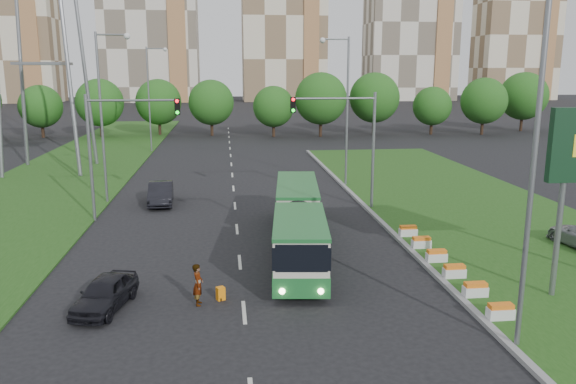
{
  "coord_description": "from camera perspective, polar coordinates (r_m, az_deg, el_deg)",
  "views": [
    {
      "loc": [
        -3.6,
        -26.87,
        9.45
      ],
      "look_at": [
        -0.07,
        4.31,
        2.6
      ],
      "focal_mm": 35.0,
      "sensor_mm": 36.0,
      "label": 1
    }
  ],
  "objects": [
    {
      "name": "articulated_bus",
      "position": [
        29.97,
        0.89,
        -3.0
      ],
      "size": [
        2.37,
        15.22,
        2.51
      ],
      "rotation": [
        0.0,
        0.0,
        -0.11
      ],
      "color": "beige",
      "rests_on": "ground"
    },
    {
      "name": "apartment_tower_ceast",
      "position": [
        178.53,
        -0.47,
        17.32
      ],
      "size": [
        25.0,
        15.0,
        50.0
      ],
      "primitive_type": "cube",
      "color": "beige",
      "rests_on": "ground"
    },
    {
      "name": "lane_markings",
      "position": [
        47.82,
        -5.61,
        0.86
      ],
      "size": [
        0.2,
        100.0,
        0.01
      ],
      "primitive_type": null,
      "color": "beige",
      "rests_on": "ground"
    },
    {
      "name": "pedestrian",
      "position": [
        23.49,
        -9.13,
        -9.26
      ],
      "size": [
        0.44,
        0.66,
        1.75
      ],
      "primitive_type": "imported",
      "rotation": [
        0.0,
        0.0,
        1.53
      ],
      "color": "gray",
      "rests_on": "ground"
    },
    {
      "name": "left_verge",
      "position": [
        54.65,
        -21.63,
        1.54
      ],
      "size": [
        12.0,
        110.0,
        0.1
      ],
      "primitive_type": "cube",
      "color": "#1E4A15",
      "rests_on": "ground"
    },
    {
      "name": "tree_line",
      "position": [
        83.14,
        3.01,
        8.89
      ],
      "size": [
        120.0,
        8.0,
        9.0
      ],
      "primitive_type": null,
      "color": "#1C5215",
      "rests_on": "ground"
    },
    {
      "name": "median_kerb",
      "position": [
        37.37,
        8.73,
        -2.34
      ],
      "size": [
        0.3,
        60.0,
        0.18
      ],
      "primitive_type": "cube",
      "color": "gray",
      "rests_on": "ground"
    },
    {
      "name": "grass_median",
      "position": [
        39.74,
        18.46,
        -1.98
      ],
      "size": [
        14.0,
        60.0,
        0.15
      ],
      "primitive_type": "cube",
      "color": "#1E4A15",
      "rests_on": "ground"
    },
    {
      "name": "shopping_trolley",
      "position": [
        24.04,
        -6.86,
        -10.21
      ],
      "size": [
        0.33,
        0.35,
        0.56
      ],
      "rotation": [
        0.0,
        0.0,
        0.42
      ],
      "color": "orange",
      "rests_on": "ground"
    },
    {
      "name": "traffic_mast_left",
      "position": [
        36.74,
        -17.12,
        5.36
      ],
      "size": [
        5.76,
        0.32,
        8.0
      ],
      "color": "slate",
      "rests_on": "ground"
    },
    {
      "name": "street_lamps",
      "position": [
        37.04,
        -5.54,
        6.91
      ],
      "size": [
        36.0,
        60.0,
        12.0
      ],
      "primitive_type": null,
      "color": "slate",
      "rests_on": "ground"
    },
    {
      "name": "apartment_tower_east",
      "position": [
        186.86,
        12.35,
        16.36
      ],
      "size": [
        27.0,
        15.0,
        47.0
      ],
      "primitive_type": "cube",
      "color": "beige",
      "rests_on": "ground"
    },
    {
      "name": "apartment_tower_cwest",
      "position": [
        178.93,
        -13.93,
        17.28
      ],
      "size": [
        28.0,
        15.0,
        52.0
      ],
      "primitive_type": "cube",
      "color": "beige",
      "rests_on": "ground"
    },
    {
      "name": "car_left_near",
      "position": [
        24.07,
        -18.1,
        -9.73
      ],
      "size": [
        2.46,
        4.19,
        1.34
      ],
      "primitive_type": "imported",
      "rotation": [
        0.0,
        0.0,
        -0.24
      ],
      "color": "black",
      "rests_on": "ground"
    },
    {
      "name": "apartment_tower_west",
      "position": [
        187.79,
        -26.55,
        15.52
      ],
      "size": [
        26.0,
        15.0,
        48.0
      ],
      "primitive_type": "cube",
      "color": "beige",
      "rests_on": "ground"
    },
    {
      "name": "flower_planters",
      "position": [
        27.95,
        15.67,
        -6.95
      ],
      "size": [
        1.1,
        11.5,
        0.6
      ],
      "primitive_type": null,
      "color": "silver",
      "rests_on": "grass_median"
    },
    {
      "name": "ground",
      "position": [
        28.71,
        1.12,
        -6.91
      ],
      "size": [
        360.0,
        360.0,
        0.0
      ],
      "primitive_type": "plane",
      "color": "black",
      "rests_on": "ground"
    },
    {
      "name": "traffic_mast_median",
      "position": [
        38.03,
        6.35,
        6.05
      ],
      "size": [
        5.76,
        0.32,
        8.0
      ],
      "color": "slate",
      "rests_on": "ground"
    },
    {
      "name": "midrise_east",
      "position": [
        200.39,
        22.14,
        14.46
      ],
      "size": [
        24.0,
        14.0,
        40.0
      ],
      "primitive_type": "cube",
      "color": "beige",
      "rests_on": "ground"
    },
    {
      "name": "car_left_far",
      "position": [
        41.21,
        -12.8,
        -0.14
      ],
      "size": [
        1.95,
        4.85,
        1.57
      ],
      "primitive_type": "imported",
      "rotation": [
        0.0,
        0.0,
        0.06
      ],
      "color": "black",
      "rests_on": "ground"
    }
  ]
}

